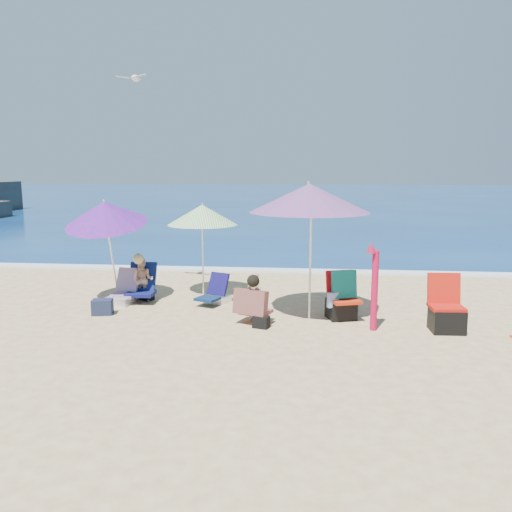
# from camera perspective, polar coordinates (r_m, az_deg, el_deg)

# --- Properties ---
(ground) EXTENTS (120.00, 120.00, 0.00)m
(ground) POSITION_cam_1_polar(r_m,az_deg,el_deg) (8.99, 1.28, -8.03)
(ground) COLOR #D8BC84
(ground) RESTS_ON ground
(sea) EXTENTS (120.00, 80.00, 0.12)m
(sea) POSITION_cam_1_polar(r_m,az_deg,el_deg) (53.61, 5.04, 6.58)
(sea) COLOR navy
(sea) RESTS_ON ground
(foam) EXTENTS (120.00, 0.50, 0.04)m
(foam) POSITION_cam_1_polar(r_m,az_deg,el_deg) (13.92, 2.91, -1.61)
(foam) COLOR white
(foam) RESTS_ON ground
(umbrella_turquoise) EXTENTS (2.86, 2.86, 2.50)m
(umbrella_turquoise) POSITION_cam_1_polar(r_m,az_deg,el_deg) (9.33, 5.92, 6.37)
(umbrella_turquoise) COLOR white
(umbrella_turquoise) RESTS_ON ground
(umbrella_striped) EXTENTS (1.63, 1.63, 2.01)m
(umbrella_striped) POSITION_cam_1_polar(r_m,az_deg,el_deg) (11.08, -5.95, 4.54)
(umbrella_striped) COLOR white
(umbrella_striped) RESTS_ON ground
(umbrella_blue) EXTENTS (1.71, 1.77, 2.25)m
(umbrella_blue) POSITION_cam_1_polar(r_m,az_deg,el_deg) (10.84, -16.33, 4.58)
(umbrella_blue) COLOR white
(umbrella_blue) RESTS_ON ground
(furled_umbrella) EXTENTS (0.25, 0.20, 1.52)m
(furled_umbrella) POSITION_cam_1_polar(r_m,az_deg,el_deg) (8.92, 12.89, -2.87)
(furled_umbrella) COLOR #B40C34
(furled_umbrella) RESTS_ON ground
(chair_navy) EXTENTS (0.70, 0.85, 0.61)m
(chair_navy) POSITION_cam_1_polar(r_m,az_deg,el_deg) (10.64, -4.45, -4.34)
(chair_navy) COLOR #0C2146
(chair_navy) RESTS_ON ground
(chair_rainbow) EXTENTS (0.65, 0.73, 0.69)m
(chair_rainbow) POSITION_cam_1_polar(r_m,az_deg,el_deg) (10.95, -14.51, -4.12)
(chair_rainbow) COLOR #D5584B
(chair_rainbow) RESTS_ON ground
(camp_chair_left) EXTENTS (0.57, 0.59, 0.96)m
(camp_chair_left) POSITION_cam_1_polar(r_m,az_deg,el_deg) (9.36, 20.28, -6.08)
(camp_chair_left) COLOR red
(camp_chair_left) RESTS_ON ground
(camp_chair_right) EXTENTS (0.66, 0.71, 0.93)m
(camp_chair_right) POSITION_cam_1_polar(r_m,az_deg,el_deg) (9.59, 9.42, -4.95)
(camp_chair_right) COLOR red
(camp_chair_right) RESTS_ON ground
(person_center) EXTENTS (0.71, 0.77, 0.91)m
(person_center) POSITION_cam_1_polar(r_m,az_deg,el_deg) (9.20, -0.28, -4.75)
(person_center) COLOR tan
(person_center) RESTS_ON ground
(person_left) EXTENTS (0.60, 0.70, 1.02)m
(person_left) POSITION_cam_1_polar(r_m,az_deg,el_deg) (10.91, -12.44, -2.57)
(person_left) COLOR tan
(person_left) RESTS_ON ground
(bag_navy_a) EXTENTS (0.41, 0.33, 0.29)m
(bag_navy_a) POSITION_cam_1_polar(r_m,az_deg,el_deg) (10.22, -16.60, -5.41)
(bag_navy_a) COLOR #1A2139
(bag_navy_a) RESTS_ON ground
(bag_black_a) EXTENTS (0.33, 0.31, 0.20)m
(bag_black_a) POSITION_cam_1_polar(r_m,az_deg,el_deg) (11.11, -11.98, -4.27)
(bag_black_a) COLOR black
(bag_black_a) RESTS_ON ground
(bag_black_b) EXTENTS (0.31, 0.26, 0.21)m
(bag_black_b) POSITION_cam_1_polar(r_m,az_deg,el_deg) (9.01, 0.57, -7.29)
(bag_black_b) COLOR black
(bag_black_b) RESTS_ON ground
(seagull) EXTENTS (0.72, 0.40, 0.13)m
(seagull) POSITION_cam_1_polar(r_m,az_deg,el_deg) (11.73, -13.19, 18.58)
(seagull) COLOR white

